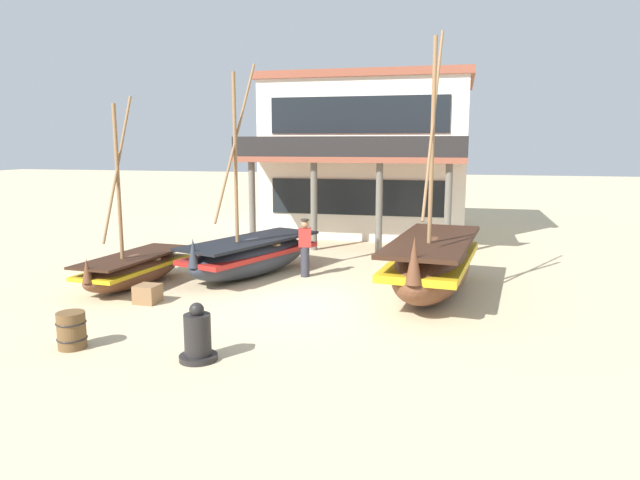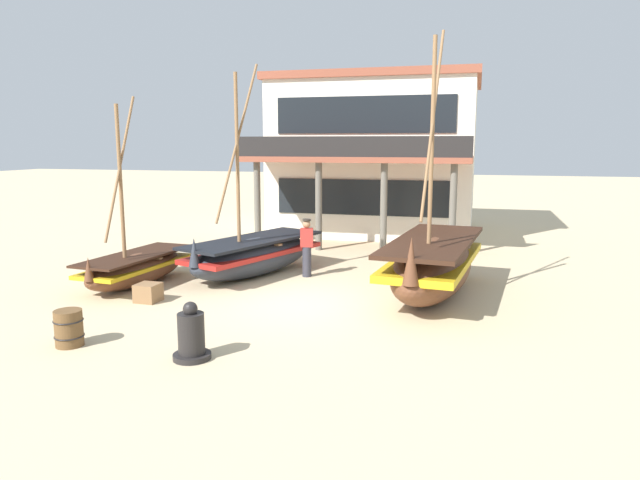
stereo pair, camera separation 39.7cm
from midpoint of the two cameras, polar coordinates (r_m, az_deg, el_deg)
name	(u,v)px [view 1 (the left image)]	position (r m, az deg, el deg)	size (l,w,h in m)	color
ground_plane	(310,304)	(13.91, -1.80, -6.37)	(120.00, 120.00, 0.00)	#CCB78E
fishing_boat_near_left	(251,255)	(16.81, -7.53, -1.50)	(3.08, 4.98, 6.01)	#2D333D
fishing_boat_centre_large	(432,264)	(14.76, 10.35, -2.36)	(2.38, 5.53, 6.52)	brown
fishing_boat_far_right	(134,268)	(16.34, -18.65, -2.68)	(1.63, 3.85, 5.04)	brown
fisherman_by_hull	(305,248)	(16.52, -2.19, -0.84)	(0.40, 0.30, 1.68)	#33333D
capstan_winch	(198,337)	(10.59, -13.12, -9.40)	(0.68, 0.68, 1.06)	black
wooden_barrel	(72,330)	(11.95, -24.33, -8.18)	(0.56, 0.56, 0.70)	brown
cargo_crate	(148,294)	(14.61, -17.48, -5.13)	(0.54, 0.54, 0.45)	olive
harbor_building_main	(371,155)	(25.74, 4.63, 8.43)	(8.54, 9.69, 6.61)	silver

